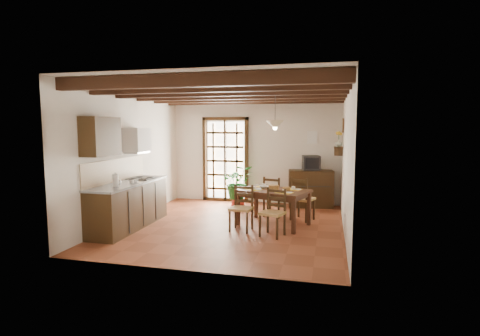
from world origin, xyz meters
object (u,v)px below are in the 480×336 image
(chair_far_right, at_px, (302,207))
(crt_tv, at_px, (311,163))
(dining_table, at_px, (274,194))
(chair_near_right, at_px, (273,221))
(potted_plant, at_px, (238,184))
(chair_near_left, at_px, (241,217))
(chair_far_left, at_px, (274,204))
(kitchen_counter, at_px, (129,204))
(sideboard, at_px, (311,189))
(pendant_lamp, at_px, (275,124))

(chair_far_right, height_order, crt_tv, crt_tv)
(dining_table, bearing_deg, chair_near_right, -63.97)
(chair_far_right, relative_size, potted_plant, 0.42)
(chair_near_left, bearing_deg, chair_far_left, 76.36)
(kitchen_counter, distance_m, sideboard, 4.46)
(chair_near_left, xyz_separation_m, chair_far_right, (1.09, 1.10, 0.02))
(crt_tv, relative_size, potted_plant, 0.21)
(chair_near_right, bearing_deg, pendant_lamp, 113.67)
(dining_table, height_order, chair_far_left, chair_far_left)
(chair_near_left, bearing_deg, chair_far_right, 50.41)
(potted_plant, bearing_deg, sideboard, 9.41)
(dining_table, height_order, pendant_lamp, pendant_lamp)
(dining_table, relative_size, potted_plant, 0.70)
(chair_near_left, bearing_deg, pendant_lamp, 55.02)
(chair_far_left, distance_m, pendant_lamp, 1.92)
(chair_near_right, xyz_separation_m, crt_tv, (0.55, 2.76, 0.85))
(kitchen_counter, height_order, dining_table, kitchen_counter)
(chair_near_left, relative_size, chair_far_right, 0.93)
(chair_near_right, relative_size, potted_plant, 0.39)
(chair_far_right, bearing_deg, chair_near_left, 69.61)
(chair_far_left, bearing_deg, pendant_lamp, 113.65)
(chair_near_right, distance_m, chair_far_left, 1.55)
(kitchen_counter, relative_size, chair_far_right, 2.37)
(kitchen_counter, relative_size, sideboard, 2.05)
(kitchen_counter, distance_m, pendant_lamp, 3.36)
(potted_plant, bearing_deg, chair_near_left, -74.46)
(sideboard, height_order, crt_tv, crt_tv)
(dining_table, relative_size, chair_near_left, 1.78)
(kitchen_counter, xyz_separation_m, potted_plant, (1.63, 2.52, 0.10))
(sideboard, distance_m, potted_plant, 1.85)
(potted_plant, bearing_deg, dining_table, -55.22)
(chair_near_right, xyz_separation_m, sideboard, (0.55, 2.76, 0.19))
(kitchen_counter, distance_m, chair_far_left, 3.15)
(kitchen_counter, distance_m, potted_plant, 3.01)
(sideboard, height_order, pendant_lamp, pendant_lamp)
(chair_far_right, relative_size, crt_tv, 1.96)
(chair_near_left, distance_m, pendant_lamp, 1.99)
(dining_table, bearing_deg, chair_near_left, -116.25)
(chair_far_right, distance_m, sideboard, 1.45)
(kitchen_counter, height_order, sideboard, kitchen_counter)
(dining_table, height_order, crt_tv, crt_tv)
(chair_far_right, bearing_deg, dining_table, 69.75)
(sideboard, bearing_deg, potted_plant, -178.66)
(chair_near_left, bearing_deg, potted_plant, 110.68)
(chair_near_left, height_order, chair_far_right, chair_far_right)
(chair_far_right, xyz_separation_m, pendant_lamp, (-0.54, -0.45, 1.78))
(chair_near_left, relative_size, pendant_lamp, 1.05)
(dining_table, height_order, chair_far_right, chair_far_right)
(sideboard, relative_size, crt_tv, 2.27)
(crt_tv, bearing_deg, dining_table, -119.49)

